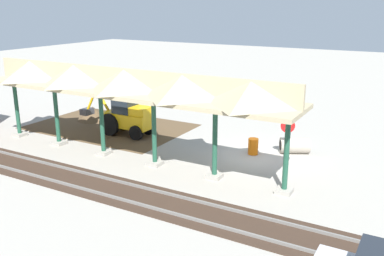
# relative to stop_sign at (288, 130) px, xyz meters

# --- Properties ---
(ground_plane) EXTENTS (120.00, 120.00, 0.00)m
(ground_plane) POSITION_rel_stop_sign_xyz_m (1.37, 0.65, -1.55)
(ground_plane) COLOR #9E998E
(dirt_work_zone) EXTENTS (10.47, 7.00, 0.01)m
(dirt_work_zone) POSITION_rel_stop_sign_xyz_m (12.31, -0.01, -1.55)
(dirt_work_zone) COLOR brown
(dirt_work_zone) RESTS_ON ground
(platform_canopy) EXTENTS (18.41, 3.20, 4.90)m
(platform_canopy) POSITION_rel_stop_sign_xyz_m (7.28, 4.46, 2.61)
(platform_canopy) COLOR #9E998E
(platform_canopy) RESTS_ON ground
(rail_tracks) EXTENTS (60.00, 2.58, 0.15)m
(rail_tracks) POSITION_rel_stop_sign_xyz_m (1.37, 7.95, -1.52)
(rail_tracks) COLOR slate
(rail_tracks) RESTS_ON ground
(stop_sign) EXTENTS (0.71, 0.34, 2.16)m
(stop_sign) POSITION_rel_stop_sign_xyz_m (0.00, 0.00, 0.00)
(stop_sign) COLOR gray
(stop_sign) RESTS_ON ground
(backhoe) EXTENTS (5.37, 1.73, 2.82)m
(backhoe) POSITION_rel_stop_sign_xyz_m (10.23, 0.81, -0.29)
(backhoe) COLOR #EAB214
(backhoe) RESTS_ON ground
(dirt_mound) EXTENTS (4.64, 4.64, 1.93)m
(dirt_mound) POSITION_rel_stop_sign_xyz_m (14.54, -0.84, -1.55)
(dirt_mound) COLOR brown
(dirt_mound) RESTS_ON ground
(concrete_pipe) EXTENTS (1.83, 1.53, 0.89)m
(concrete_pipe) POSITION_rel_stop_sign_xyz_m (-0.18, -0.94, -1.11)
(concrete_pipe) COLOR #9E9384
(concrete_pipe) RESTS_ON ground
(traffic_barrel) EXTENTS (0.56, 0.56, 0.90)m
(traffic_barrel) POSITION_rel_stop_sign_xyz_m (1.77, 0.38, -1.10)
(traffic_barrel) COLOR orange
(traffic_barrel) RESTS_ON ground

